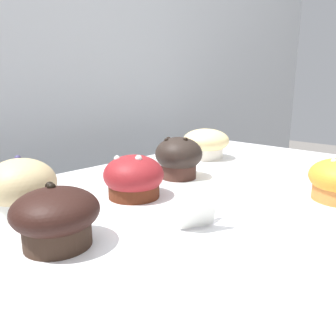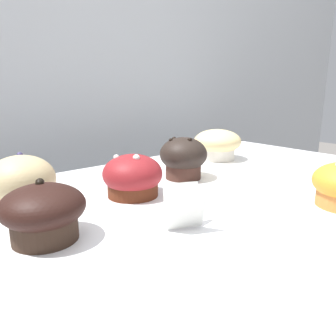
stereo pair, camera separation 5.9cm
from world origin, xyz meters
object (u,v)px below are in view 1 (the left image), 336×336
(muffin_front_right, at_px, (56,216))
(muffin_back_left, at_px, (179,157))
(muffin_back_right, at_px, (206,143))
(muffin_front_center, at_px, (21,188))
(muffin_back_center, at_px, (134,178))

(muffin_front_right, bearing_deg, muffin_back_left, 16.46)
(muffin_back_right, bearing_deg, muffin_front_right, -161.57)
(muffin_front_center, bearing_deg, muffin_back_right, 4.37)
(muffin_back_left, xyz_separation_m, muffin_front_right, (-0.33, -0.10, -0.01))
(muffin_front_center, distance_m, muffin_back_right, 0.51)
(muffin_front_center, height_order, muffin_back_center, muffin_front_center)
(muffin_back_center, bearing_deg, muffin_back_right, 16.91)
(muffin_front_center, xyz_separation_m, muffin_back_right, (0.51, 0.04, 0.00))
(muffin_front_center, bearing_deg, muffin_front_right, -96.74)
(muffin_front_center, xyz_separation_m, muffin_front_right, (-0.02, -0.14, -0.00))
(muffin_back_right, height_order, muffin_front_right, muffin_back_right)
(muffin_front_right, bearing_deg, muffin_back_center, 21.23)
(muffin_front_center, height_order, muffin_back_left, muffin_back_left)
(muffin_front_center, bearing_deg, muffin_back_left, -7.09)
(muffin_front_center, height_order, muffin_back_right, muffin_front_center)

